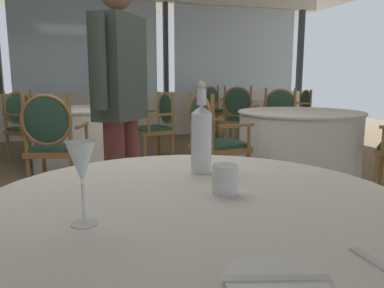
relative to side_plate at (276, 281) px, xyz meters
name	(u,v)px	position (x,y,z in m)	size (l,w,h in m)	color
ground_plane	(101,224)	(-0.22, 2.30, -0.77)	(15.40, 15.40, 0.00)	#756047
window_wall_far	(88,78)	(-0.22, 6.75, 0.34)	(9.51, 0.14, 2.80)	silver
side_plate	(276,281)	(0.00, 0.00, 0.00)	(0.18, 0.18, 0.01)	white
butter_knife	(276,279)	(0.00, 0.00, 0.01)	(0.19, 0.02, 0.00)	silver
water_bottle	(201,136)	(0.11, 0.77, 0.13)	(0.08, 0.08, 0.34)	white
wine_glass	(82,165)	(-0.31, 0.36, 0.14)	(0.07, 0.07, 0.20)	white
water_tumbler	(225,179)	(0.10, 0.50, 0.04)	(0.08, 0.08, 0.09)	white
background_table_0	(250,120)	(2.55, 5.57, -0.39)	(1.01, 1.01, 0.77)	silver
dining_chair_0_0	(215,106)	(2.17, 6.42, -0.20)	(0.64, 0.61, 0.98)	olive
dining_chair_0_1	(239,113)	(2.00, 4.81, -0.19)	(0.66, 0.65, 1.01)	olive
dining_chair_0_2	(299,110)	(3.47, 5.47, -0.23)	(0.51, 0.57, 0.92)	olive
background_table_2	(298,146)	(1.92, 2.98, -0.39)	(1.33, 1.33, 0.77)	silver
dining_chair_2_1	(281,119)	(2.28, 4.01, -0.21)	(0.63, 0.59, 0.99)	olive
dining_chair_2_2	(212,136)	(0.85, 2.77, -0.20)	(0.54, 0.60, 0.98)	olive
background_table_3	(83,140)	(-0.34, 4.08, -0.39)	(1.17, 1.17, 0.77)	silver
dining_chair_3_0	(25,121)	(-1.07, 4.79, -0.22)	(0.66, 0.66, 0.96)	olive
dining_chair_3_1	(52,138)	(-0.60, 3.09, -0.20)	(0.61, 0.56, 0.99)	olive
dining_chair_3_2	(158,122)	(0.64, 4.35, -0.23)	(0.57, 0.61, 0.94)	olive
diner_person_0	(120,97)	(-0.08, 1.88, 0.23)	(0.38, 0.44, 1.75)	brown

